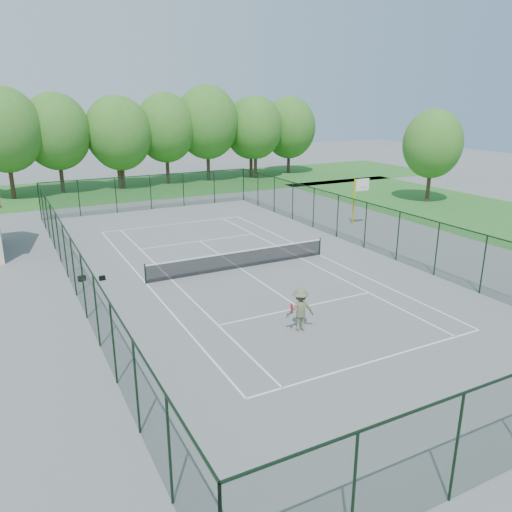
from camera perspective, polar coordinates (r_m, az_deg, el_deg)
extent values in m
plane|color=slate|center=(28.71, -1.84, -1.40)|extent=(140.00, 140.00, 0.00)
cube|color=#32772A|center=(56.52, -15.23, 7.47)|extent=(80.00, 16.00, 0.01)
cube|color=#32772A|center=(46.60, 23.54, 4.56)|extent=(14.00, 40.00, 0.01)
cube|color=white|center=(39.34, -9.36, 3.63)|extent=(10.97, 0.08, 0.01)
cube|color=white|center=(19.56, 13.72, -11.46)|extent=(10.97, 0.08, 0.01)
cube|color=white|center=(34.33, -6.46, 1.70)|extent=(8.23, 0.08, 0.01)
cube|color=white|center=(23.48, 4.97, -5.91)|extent=(8.23, 0.08, 0.01)
cube|color=white|center=(31.34, 7.24, 0.11)|extent=(0.08, 23.77, 0.01)
cube|color=white|center=(26.95, -12.43, -3.11)|extent=(0.08, 23.77, 0.01)
cube|color=white|center=(30.61, 5.12, -0.24)|extent=(0.08, 23.77, 0.01)
cube|color=white|center=(27.29, -9.66, -2.67)|extent=(0.08, 23.77, 0.01)
cube|color=white|center=(28.70, -1.84, -1.40)|extent=(0.08, 12.80, 0.01)
cylinder|color=black|center=(26.76, -12.53, -2.02)|extent=(0.08, 0.08, 1.10)
cylinder|color=black|center=(31.19, 7.30, 1.08)|extent=(0.08, 0.08, 1.10)
cube|color=black|center=(28.55, -1.85, -0.45)|extent=(11.00, 0.02, 0.96)
cube|color=white|center=(28.40, -1.86, 0.51)|extent=(11.00, 0.05, 0.07)
cube|color=#15321B|center=(44.77, -11.95, 7.13)|extent=(18.00, 0.02, 3.00)
cube|color=#15321B|center=(33.00, 12.40, 3.43)|extent=(0.02, 36.00, 3.00)
cube|color=#15321B|center=(25.87, -20.15, -1.16)|extent=(0.02, 36.00, 3.00)
cube|color=black|center=(44.54, -12.07, 9.02)|extent=(18.00, 0.05, 0.05)
cube|color=black|center=(32.68, 12.57, 5.98)|extent=(0.05, 36.00, 0.05)
cube|color=black|center=(25.46, -20.50, 2.04)|extent=(0.05, 36.00, 0.05)
cylinder|color=#482F21|center=(56.21, -15.40, 9.57)|extent=(0.40, 0.40, 4.20)
ellipsoid|color=#46862C|center=(55.85, -15.73, 13.53)|extent=(6.40, 6.40, 7.40)
cylinder|color=#482F21|center=(61.78, -0.06, 10.86)|extent=(0.40, 0.40, 4.20)
ellipsoid|color=#46862C|center=(61.45, -0.06, 14.47)|extent=(6.40, 6.40, 7.40)
cylinder|color=#DBB801|center=(39.20, 11.10, 6.10)|extent=(0.12, 0.12, 3.50)
cube|color=#DBB801|center=(38.57, 11.66, 8.30)|extent=(0.08, 0.90, 0.08)
cube|color=white|center=(38.25, 12.07, 7.97)|extent=(1.20, 0.05, 0.90)
torus|color=#C34B05|center=(38.10, 12.27, 7.69)|extent=(0.48, 0.48, 0.02)
cylinder|color=#482F21|center=(49.85, 19.14, 8.02)|extent=(0.36, 0.36, 3.75)
ellipsoid|color=#46862C|center=(49.45, 19.55, 11.99)|extent=(5.36, 5.36, 6.25)
cube|color=black|center=(28.26, -19.29, -2.42)|extent=(0.43, 0.35, 0.30)
cube|color=black|center=(28.04, -17.17, -2.42)|extent=(0.32, 0.21, 0.24)
imported|color=#636847|center=(20.99, 5.09, -6.12)|extent=(1.32, 0.95, 1.84)
sphere|color=yellow|center=(21.99, 7.30, -5.40)|extent=(0.07, 0.07, 0.07)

